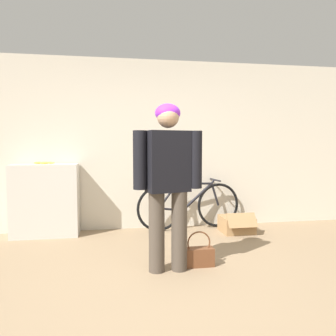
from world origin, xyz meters
name	(u,v)px	position (x,y,z in m)	size (l,w,h in m)	color
ground_plane	(176,304)	(0.00, 0.00, 0.00)	(14.00, 14.00, 0.00)	#937A5B
wall_back	(145,145)	(0.00, 2.53, 1.30)	(8.00, 0.07, 2.60)	beige
side_shelf	(45,200)	(-1.45, 2.29, 0.51)	(0.92, 0.38, 1.03)	beige
person	(168,175)	(0.06, 0.72, 0.99)	(0.71, 0.31, 1.72)	#4C4238
bicycle	(189,205)	(0.66, 2.32, 0.37)	(1.65, 0.46, 0.77)	black
banana	(44,163)	(-1.46, 2.33, 1.05)	(0.30, 0.08, 0.03)	#EAD64C
handbag	(199,255)	(0.40, 0.79, 0.12)	(0.32, 0.13, 0.38)	brown
cardboard_box	(236,224)	(1.31, 2.02, 0.12)	(0.45, 0.50, 0.32)	#A87F51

